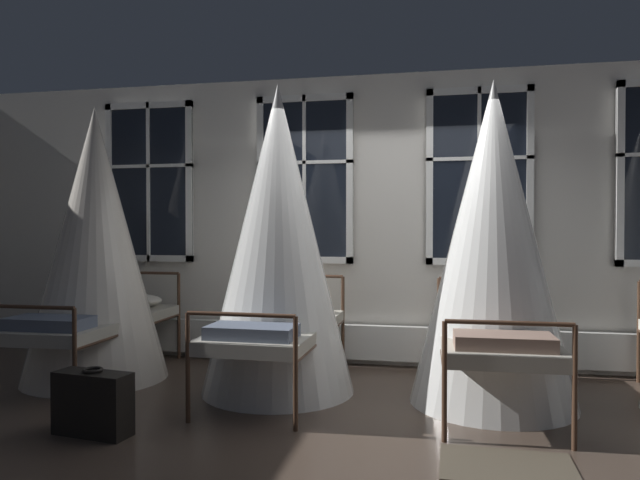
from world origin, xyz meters
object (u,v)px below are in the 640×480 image
(cot_second, at_px, (278,242))
(cot_third, at_px, (493,246))
(cot_first, at_px, (96,247))
(suitcase_dark, at_px, (93,403))

(cot_second, distance_m, cot_third, 1.83)
(cot_first, xyz_separation_m, cot_second, (1.83, -0.06, 0.06))
(cot_third, xyz_separation_m, suitcase_dark, (-2.81, -1.31, -1.08))
(cot_first, height_order, cot_third, cot_third)
(cot_first, bearing_deg, cot_second, -92.44)
(cot_second, xyz_separation_m, cot_third, (1.83, -0.01, -0.03))
(cot_second, relative_size, cot_third, 1.02)
(cot_first, xyz_separation_m, cot_third, (3.67, -0.08, 0.03))
(cot_first, relative_size, suitcase_dark, 4.48)
(cot_first, height_order, cot_second, cot_second)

